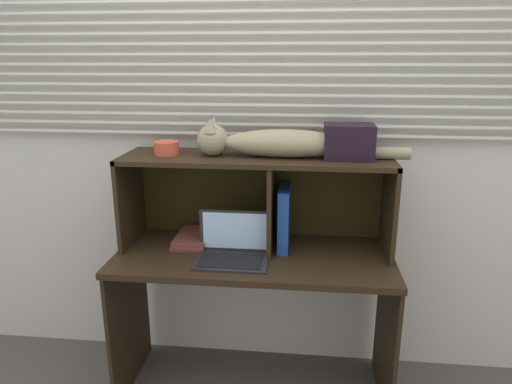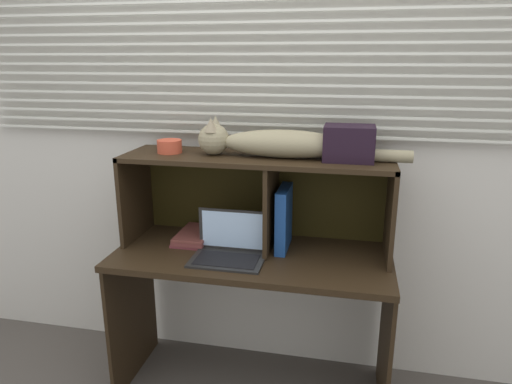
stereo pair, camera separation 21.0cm
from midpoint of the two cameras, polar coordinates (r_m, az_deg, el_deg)
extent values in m
cube|color=beige|center=(2.33, -2.01, 7.06)|extent=(4.40, 0.04, 2.50)
cube|color=silver|center=(2.28, -2.19, 7.18)|extent=(2.98, 0.02, 0.01)
cube|color=silver|center=(2.27, -2.20, 8.35)|extent=(2.98, 0.02, 0.01)
cube|color=silver|center=(2.27, -2.21, 9.53)|extent=(2.98, 0.02, 0.01)
cube|color=silver|center=(2.26, -2.22, 10.72)|extent=(2.98, 0.02, 0.01)
cube|color=silver|center=(2.26, -2.24, 11.91)|extent=(2.98, 0.02, 0.01)
cube|color=silver|center=(2.25, -2.25, 13.10)|extent=(2.98, 0.02, 0.01)
cube|color=silver|center=(2.25, -2.27, 14.30)|extent=(2.98, 0.02, 0.01)
cube|color=silver|center=(2.25, -2.28, 15.50)|extent=(2.98, 0.02, 0.01)
cube|color=silver|center=(2.25, -2.29, 16.70)|extent=(2.98, 0.02, 0.01)
cube|color=silver|center=(2.25, -2.31, 17.90)|extent=(2.98, 0.02, 0.01)
cube|color=silver|center=(2.25, -2.32, 19.10)|extent=(2.98, 0.02, 0.01)
cube|color=silver|center=(2.26, -2.34, 20.29)|extent=(2.98, 0.02, 0.01)
cube|color=silver|center=(2.26, -2.35, 21.48)|extent=(2.98, 0.02, 0.01)
cube|color=silver|center=(2.26, -2.37, 22.67)|extent=(2.98, 0.02, 0.01)
cube|color=black|center=(2.17, -3.06, -8.01)|extent=(1.29, 0.56, 0.03)
cube|color=black|center=(2.52, -17.83, -14.75)|extent=(0.02, 0.51, 0.71)
cube|color=black|center=(2.35, 13.26, -16.80)|extent=(0.02, 0.51, 0.71)
cube|color=black|center=(2.12, -2.84, 4.10)|extent=(1.25, 0.35, 0.02)
cube|color=black|center=(2.35, -17.76, -0.76)|extent=(0.02, 0.35, 0.44)
cube|color=black|center=(2.17, 13.50, -1.79)|extent=(0.02, 0.35, 0.44)
cube|color=black|center=(2.17, -0.83, -1.64)|extent=(0.02, 0.33, 0.42)
cube|color=black|center=(2.34, -2.12, -0.04)|extent=(1.25, 0.01, 0.44)
ellipsoid|color=gray|center=(2.09, 0.71, 6.01)|extent=(0.58, 0.16, 0.13)
sphere|color=gray|center=(2.15, -8.20, 6.35)|extent=(0.14, 0.14, 0.14)
cone|color=gray|center=(2.10, -8.52, 8.11)|extent=(0.06, 0.06, 0.06)
cone|color=gray|center=(2.17, -8.05, 8.39)|extent=(0.06, 0.06, 0.06)
cylinder|color=gray|center=(2.10, 11.65, 4.72)|extent=(0.31, 0.05, 0.05)
cube|color=black|center=(2.09, -5.98, -8.54)|extent=(0.33, 0.22, 0.01)
cube|color=black|center=(2.14, -5.47, -4.83)|extent=(0.33, 0.01, 0.20)
cube|color=#ADD1F9|center=(2.14, -5.49, -4.87)|extent=(0.30, 0.00, 0.17)
cube|color=black|center=(2.08, -6.05, -8.51)|extent=(0.28, 0.16, 0.00)
cube|color=navy|center=(2.19, 0.75, -3.20)|extent=(0.05, 0.23, 0.30)
cube|color=brown|center=(2.33, -10.57, -6.01)|extent=(0.16, 0.25, 0.01)
cube|color=brown|center=(2.31, -10.40, -5.67)|extent=(0.16, 0.25, 0.02)
cube|color=brown|center=(2.30, -10.37, -5.31)|extent=(0.16, 0.25, 0.01)
cylinder|color=#C34A31|center=(2.22, -13.70, 5.29)|extent=(0.12, 0.12, 0.06)
cube|color=black|center=(2.08, 8.57, 6.17)|extent=(0.22, 0.17, 0.15)
camera|label=1|loc=(0.10, -92.78, -0.81)|focal=32.36mm
camera|label=2|loc=(0.10, 87.22, 0.81)|focal=32.36mm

